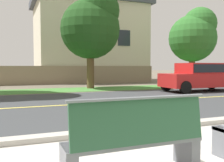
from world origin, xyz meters
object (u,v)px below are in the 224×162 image
object	(u,v)px
bench_left	(135,141)
shade_tree_left	(92,25)
shade_tree_centre	(194,35)
car_red_near	(200,76)

from	to	relation	value
bench_left	shade_tree_left	world-z (taller)	shade_tree_left
shade_tree_left	shade_tree_centre	world-z (taller)	shade_tree_left
bench_left	car_red_near	size ratio (longest dim) A/B	0.41
shade_tree_left	car_red_near	bearing A→B (deg)	-37.86
bench_left	car_red_near	bearing A→B (deg)	45.92
shade_tree_centre	bench_left	bearing A→B (deg)	-131.53
bench_left	shade_tree_centre	xyz separation A→B (m)	(10.98, 12.40, 3.18)
shade_tree_left	shade_tree_centre	xyz separation A→B (m)	(7.69, 0.05, -0.26)
shade_tree_left	shade_tree_centre	bearing A→B (deg)	0.35
bench_left	shade_tree_left	xyz separation A→B (m)	(3.29, 12.35, 3.44)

